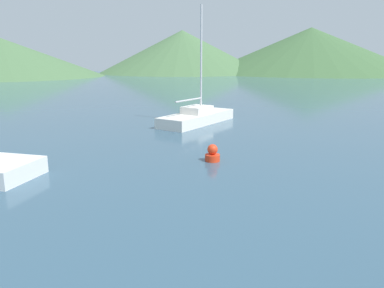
{
  "coord_description": "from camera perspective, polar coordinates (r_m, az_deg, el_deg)",
  "views": [
    {
      "loc": [
        -3.15,
        2.69,
        3.98
      ],
      "look_at": [
        0.78,
        14.0,
        1.2
      ],
      "focal_mm": 35.0,
      "sensor_mm": 36.0,
      "label": 1
    }
  ],
  "objects": [
    {
      "name": "sailboat_inner",
      "position": [
        23.12,
        0.77,
        4.22
      ],
      "size": [
        5.88,
        5.09,
        7.02
      ],
      "rotation": [
        0.0,
        0.0,
        0.65
      ],
      "color": "white",
      "rests_on": "ground_plane"
    },
    {
      "name": "hill_far_east",
      "position": [
        104.13,
        17.56,
        13.45
      ],
      "size": [
        54.29,
        54.29,
        11.46
      ],
      "color": "#3D6038",
      "rests_on": "ground_plane"
    },
    {
      "name": "hill_east",
      "position": [
        100.21,
        -1.5,
        13.88
      ],
      "size": [
        43.1,
        43.1,
        10.81
      ],
      "color": "#476B42",
      "rests_on": "ground_plane"
    },
    {
      "name": "hill_central",
      "position": [
        89.61,
        -27.0,
        11.69
      ],
      "size": [
        41.76,
        41.76,
        7.94
      ],
      "color": "#476B42",
      "rests_on": "ground_plane"
    },
    {
      "name": "buoy_marker",
      "position": [
        14.69,
        3.14,
        -1.55
      ],
      "size": [
        0.59,
        0.59,
        0.67
      ],
      "color": "red",
      "rests_on": "ground_plane"
    }
  ]
}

